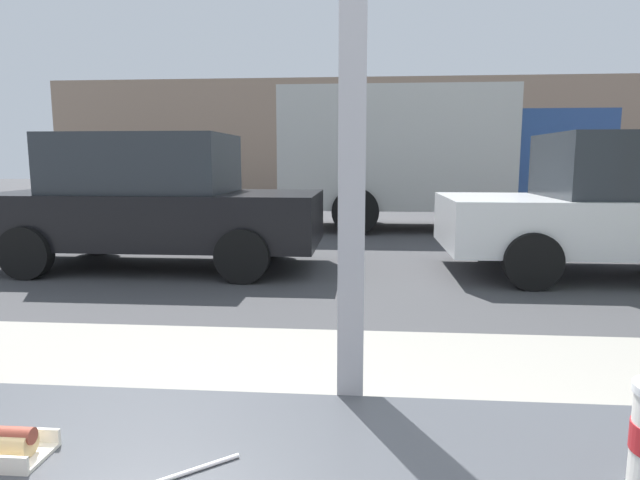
{
  "coord_description": "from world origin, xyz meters",
  "views": [
    {
      "loc": [
        0.02,
        -0.95,
        1.42
      ],
      "look_at": [
        -0.27,
        2.6,
        0.9
      ],
      "focal_mm": 30.41,
      "sensor_mm": 36.0,
      "label": 1
    }
  ],
  "objects": [
    {
      "name": "parked_car_white",
      "position": [
        3.31,
        5.98,
        0.88
      ],
      "size": [
        4.45,
        2.02,
        1.75
      ],
      "color": "silver",
      "rests_on": "ground"
    },
    {
      "name": "sidewalk_strip",
      "position": [
        0.0,
        1.6,
        0.07
      ],
      "size": [
        16.0,
        2.8,
        0.15
      ],
      "primitive_type": "cube",
      "color": "#9E998E",
      "rests_on": "ground"
    },
    {
      "name": "loose_straw",
      "position": [
        -0.24,
        -0.25,
        0.98
      ],
      "size": [
        0.15,
        0.12,
        0.01
      ],
      "primitive_type": "cylinder",
      "rotation": [
        0.0,
        1.57,
        0.68
      ],
      "color": "white",
      "rests_on": "window_counter"
    },
    {
      "name": "parked_car_black",
      "position": [
        -2.75,
        5.98,
        0.88
      ],
      "size": [
        4.25,
        1.9,
        1.75
      ],
      "color": "black",
      "rests_on": "ground"
    },
    {
      "name": "building_facade_far",
      "position": [
        0.0,
        23.41,
        2.45
      ],
      "size": [
        28.0,
        1.2,
        4.91
      ],
      "primitive_type": "cube",
      "color": "gray",
      "rests_on": "ground"
    },
    {
      "name": "box_truck",
      "position": [
        1.35,
        10.44,
        1.55
      ],
      "size": [
        6.25,
        2.44,
        2.82
      ],
      "color": "beige",
      "rests_on": "ground"
    },
    {
      "name": "ground_plane",
      "position": [
        0.0,
        8.0,
        0.0
      ],
      "size": [
        60.0,
        60.0,
        0.0
      ],
      "primitive_type": "plane",
      "color": "#424244"
    }
  ]
}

